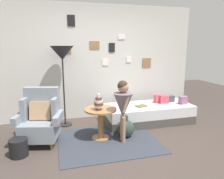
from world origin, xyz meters
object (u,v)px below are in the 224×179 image
object	(u,v)px
armchair	(41,119)
vase_striped	(99,103)
magazine_basket	(19,148)
side_table	(101,117)
person_child	(123,103)
daybed	(148,114)
demijohn_near	(125,128)
floor_lamp	(62,56)
book_on_daybed	(141,106)

from	to	relation	value
armchair	vase_striped	distance (m)	1.05
armchair	magazine_basket	bearing A→B (deg)	-128.14
side_table	vase_striped	distance (m)	0.29
vase_striped	person_child	size ratio (longest dim) A/B	0.26
daybed	person_child	world-z (taller)	person_child
magazine_basket	demijohn_near	bearing A→B (deg)	7.44
side_table	floor_lamp	distance (m)	1.50
armchair	person_child	size ratio (longest dim) A/B	0.87
daybed	person_child	distance (m)	1.27
daybed	demijohn_near	bearing A→B (deg)	-141.06
daybed	person_child	bearing A→B (deg)	-137.66
armchair	demijohn_near	size ratio (longest dim) A/B	2.32
side_table	floor_lamp	world-z (taller)	floor_lamp
vase_striped	side_table	bearing A→B (deg)	54.00
armchair	side_table	xyz separation A→B (m)	(1.04, -0.11, -0.03)
daybed	floor_lamp	world-z (taller)	floor_lamp
magazine_basket	daybed	bearing A→B (deg)	18.12
vase_striped	demijohn_near	bearing A→B (deg)	-0.03
armchair	side_table	distance (m)	1.05
person_child	magazine_basket	bearing A→B (deg)	-177.95
book_on_daybed	armchair	bearing A→B (deg)	-170.22
armchair	vase_striped	xyz separation A→B (m)	(1.00, -0.17, 0.25)
daybed	floor_lamp	bearing A→B (deg)	170.30
person_child	floor_lamp	bearing A→B (deg)	130.97
demijohn_near	side_table	bearing A→B (deg)	172.71
side_table	person_child	bearing A→B (deg)	-33.90
daybed	vase_striped	world-z (taller)	vase_striped
magazine_basket	book_on_daybed	bearing A→B (deg)	17.90
floor_lamp	demijohn_near	xyz separation A→B (m)	(1.06, -0.91, -1.32)
book_on_daybed	magazine_basket	bearing A→B (deg)	-162.10
person_child	side_table	bearing A→B (deg)	146.10
daybed	magazine_basket	xyz separation A→B (m)	(-2.58, -0.84, -0.06)
vase_striped	daybed	bearing A→B (deg)	25.77
side_table	magazine_basket	size ratio (longest dim) A/B	2.10
vase_striped	floor_lamp	size ratio (longest dim) A/B	0.17
daybed	book_on_daybed	size ratio (longest dim) A/B	8.65
armchair	floor_lamp	world-z (taller)	floor_lamp
vase_striped	book_on_daybed	size ratio (longest dim) A/B	1.31
daybed	floor_lamp	distance (m)	2.24
book_on_daybed	demijohn_near	size ratio (longest dim) A/B	0.53
daybed	demijohn_near	xyz separation A→B (m)	(-0.75, -0.60, -0.03)
book_on_daybed	demijohn_near	xyz separation A→B (m)	(-0.53, -0.53, -0.24)
book_on_daybed	magazine_basket	distance (m)	2.50
floor_lamp	book_on_daybed	bearing A→B (deg)	-13.71
demijohn_near	magazine_basket	size ratio (longest dim) A/B	1.49
side_table	vase_striped	size ratio (longest dim) A/B	2.04
daybed	armchair	bearing A→B (deg)	-169.17
daybed	magazine_basket	bearing A→B (deg)	-161.88
side_table	book_on_daybed	world-z (taller)	side_table
person_child	book_on_daybed	bearing A→B (deg)	47.45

